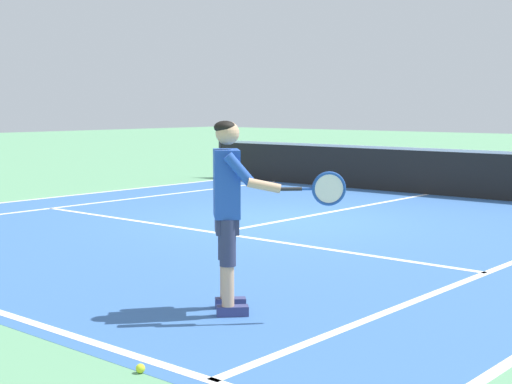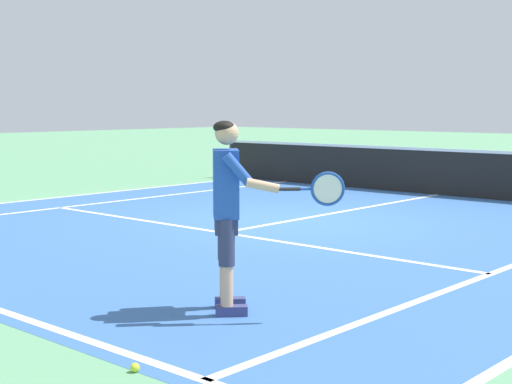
# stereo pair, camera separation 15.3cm
# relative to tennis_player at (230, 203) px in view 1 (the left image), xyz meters

# --- Properties ---
(ground_plane) EXTENTS (80.00, 80.00, 0.00)m
(ground_plane) POSITION_rel_tennis_player_xyz_m (-3.04, 4.58, -0.99)
(ground_plane) COLOR #609E70
(court_inner_surface) EXTENTS (10.98, 11.18, 0.00)m
(court_inner_surface) POSITION_rel_tennis_player_xyz_m (-3.04, 4.03, -0.99)
(court_inner_surface) COLOR #3866A8
(court_inner_surface) RESTS_ON ground
(line_service) EXTENTS (8.23, 0.10, 0.01)m
(line_service) POSITION_rel_tennis_player_xyz_m (-3.04, 3.02, -0.99)
(line_service) COLOR white
(line_service) RESTS_ON ground
(line_centre_service) EXTENTS (0.10, 6.40, 0.01)m
(line_centre_service) POSITION_rel_tennis_player_xyz_m (-3.04, 6.22, -0.99)
(line_centre_service) COLOR white
(line_centre_service) RESTS_ON ground
(line_singles_left) EXTENTS (0.10, 10.78, 0.01)m
(line_singles_left) POSITION_rel_tennis_player_xyz_m (-7.15, 4.03, -0.99)
(line_singles_left) COLOR white
(line_singles_left) RESTS_ON ground
(line_doubles_left) EXTENTS (0.10, 10.78, 0.01)m
(line_doubles_left) POSITION_rel_tennis_player_xyz_m (-8.53, 4.03, -0.99)
(line_doubles_left) COLOR white
(line_doubles_left) RESTS_ON ground
(tennis_net) EXTENTS (11.96, 0.08, 1.07)m
(tennis_net) POSITION_rel_tennis_player_xyz_m (-3.04, 9.42, -0.49)
(tennis_net) COLOR #333338
(tennis_net) RESTS_ON ground
(tennis_player) EXTENTS (1.15, 0.75, 1.71)m
(tennis_player) POSITION_rel_tennis_player_xyz_m (0.00, 0.00, 0.00)
(tennis_player) COLOR navy
(tennis_player) RESTS_ON ground
(tennis_ball_near_feet) EXTENTS (0.07, 0.07, 0.07)m
(tennis_ball_near_feet) POSITION_rel_tennis_player_xyz_m (0.59, -1.57, -0.96)
(tennis_ball_near_feet) COLOR #CCE02D
(tennis_ball_near_feet) RESTS_ON ground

